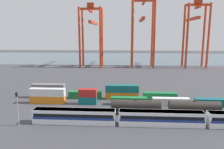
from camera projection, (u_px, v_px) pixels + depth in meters
ground_plane at (141, 79)px, 115.80m from camera, size 420.00×420.00×0.00m
harbour_water at (134, 58)px, 220.67m from camera, size 400.00×110.00×0.01m
passenger_train at (161, 118)px, 56.52m from camera, size 67.51×3.14×3.90m
signal_mast at (17, 105)px, 55.77m from camera, size 0.36×0.60×8.93m
shipping_container_0 at (48, 99)px, 75.25m from camera, size 12.10×2.44×2.60m
shipping_container_1 at (47, 92)px, 74.78m from camera, size 12.10×2.44×2.60m
shipping_container_2 at (88, 100)px, 74.40m from camera, size 6.04×2.44×2.60m
shipping_container_3 at (88, 93)px, 73.92m from camera, size 6.04×2.44×2.60m
shipping_container_4 at (129, 101)px, 73.54m from camera, size 12.10×2.44×2.60m
shipping_container_5 at (171, 102)px, 72.68m from camera, size 12.10×2.44×2.60m
shipping_container_6 at (214, 103)px, 71.82m from camera, size 12.10×2.44×2.60m
shipping_container_8 at (49, 94)px, 81.81m from camera, size 12.10×2.44×2.60m
shipping_container_9 at (49, 87)px, 81.34m from camera, size 12.10×2.44×2.60m
shipping_container_10 at (85, 95)px, 80.97m from camera, size 12.10×2.44×2.60m
shipping_container_11 at (122, 95)px, 80.13m from camera, size 12.10×2.44×2.60m
shipping_container_12 at (122, 89)px, 79.65m from camera, size 12.10×2.44×2.60m
shipping_container_13 at (160, 96)px, 79.28m from camera, size 12.10×2.44×2.60m
gantry_crane_west at (92, 29)px, 160.98m from camera, size 16.43×39.62×45.45m
gantry_crane_central at (143, 25)px, 157.84m from camera, size 16.63×38.44×50.71m
gantry_crane_east at (195, 27)px, 155.28m from camera, size 16.04×32.96×47.56m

